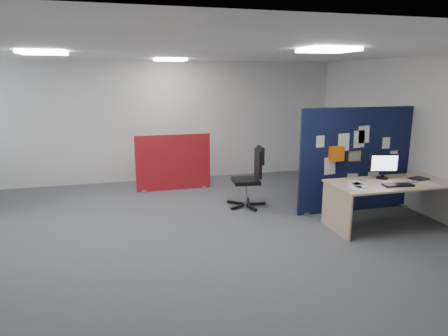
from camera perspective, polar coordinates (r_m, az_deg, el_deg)
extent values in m
plane|color=#4E5156|center=(6.12, -8.63, -9.81)|extent=(9.00, 9.00, 0.00)
cube|color=white|center=(5.66, -9.59, 16.29)|extent=(9.00, 7.00, 0.02)
cube|color=silver|center=(9.19, -11.39, 6.45)|extent=(9.00, 0.02, 2.70)
cube|color=silver|center=(2.41, -0.15, -11.65)|extent=(9.00, 0.02, 2.70)
cube|color=silver|center=(7.63, 26.91, 4.00)|extent=(0.02, 7.00, 2.70)
cube|color=white|center=(5.29, 14.63, 15.98)|extent=(0.60, 0.60, 0.04)
cube|color=white|center=(6.20, -24.46, 14.77)|extent=(0.60, 0.60, 0.04)
cube|color=white|center=(8.20, -7.73, 15.07)|extent=(0.60, 0.60, 0.04)
cube|color=black|center=(7.39, 18.61, 1.09)|extent=(2.23, 0.06, 1.84)
cube|color=#A0A1A6|center=(7.15, 11.55, -6.37)|extent=(0.08, 0.30, 0.04)
cube|color=#A0A1A6|center=(8.17, 23.85, -4.78)|extent=(0.08, 0.30, 0.04)
cube|color=white|center=(6.90, 13.59, 3.70)|extent=(0.15, 0.01, 0.20)
cube|color=white|center=(7.12, 16.74, 3.56)|extent=(0.21, 0.01, 0.30)
cube|color=white|center=(7.31, 19.36, 4.55)|extent=(0.21, 0.01, 0.30)
cube|color=white|center=(7.60, 22.15, 3.33)|extent=(0.15, 0.01, 0.20)
cube|color=white|center=(7.08, 14.88, 0.29)|extent=(0.21, 0.01, 0.30)
cube|color=white|center=(7.56, 20.63, -0.04)|extent=(0.21, 0.01, 0.30)
cube|color=white|center=(7.75, 23.09, 1.56)|extent=(0.15, 0.01, 0.20)
cube|color=white|center=(7.38, 17.80, -1.89)|extent=(0.21, 0.01, 0.30)
cube|color=white|center=(7.27, 18.75, 3.94)|extent=(0.21, 0.01, 0.30)
cube|color=gold|center=(7.29, 18.15, 1.61)|extent=(0.24, 0.01, 0.18)
cube|color=orange|center=(7.04, 15.78, 1.97)|extent=(0.25, 0.10, 0.25)
cube|color=tan|center=(6.83, 23.02, -1.98)|extent=(2.02, 0.90, 0.03)
cube|color=tan|center=(6.39, 15.74, -5.82)|extent=(0.03, 0.82, 0.70)
cube|color=tan|center=(7.55, 28.68, -4.07)|extent=(0.03, 0.82, 0.70)
cube|color=tan|center=(7.19, 20.89, -2.44)|extent=(1.81, 0.02, 0.30)
cylinder|color=black|center=(6.99, 21.66, -1.33)|extent=(0.19, 0.19, 0.02)
cube|color=black|center=(6.97, 21.70, -0.87)|extent=(0.04, 0.04, 0.10)
cube|color=black|center=(6.93, 21.83, 0.67)|extent=(0.46, 0.14, 0.29)
cube|color=white|center=(6.92, 21.93, 0.64)|extent=(0.41, 0.10, 0.25)
cube|color=black|center=(6.63, 23.60, -2.22)|extent=(0.47, 0.24, 0.02)
cube|color=#A0A1A6|center=(6.93, 25.42, -1.75)|extent=(0.10, 0.06, 0.03)
cube|color=black|center=(7.20, 26.07, -1.36)|extent=(0.32, 0.28, 0.01)
cube|color=#9E1415|center=(8.44, -7.24, 0.78)|extent=(1.57, 0.05, 1.18)
cube|color=#A0A1A6|center=(8.52, -11.36, -3.20)|extent=(0.08, 0.30, 0.04)
cube|color=#A0A1A6|center=(8.68, -2.98, -2.65)|extent=(0.08, 0.30, 0.04)
cube|color=black|center=(7.49, 4.78, -5.08)|extent=(0.31, 0.08, 0.04)
cube|color=black|center=(7.65, 3.29, -4.65)|extent=(0.17, 0.30, 0.04)
cube|color=black|center=(7.53, 1.55, -4.93)|extent=(0.26, 0.24, 0.04)
cube|color=black|center=(7.29, 1.90, -5.55)|extent=(0.29, 0.19, 0.04)
cube|color=black|center=(7.26, 3.97, -5.65)|extent=(0.11, 0.31, 0.04)
cylinder|color=#A0A1A6|center=(7.38, 3.12, -3.60)|extent=(0.06, 0.06, 0.43)
cube|color=black|center=(7.31, 3.14, -1.84)|extent=(0.52, 0.52, 0.07)
cube|color=black|center=(7.29, 4.89, 0.69)|extent=(0.10, 0.43, 0.51)
cube|color=black|center=(7.26, 5.23, 1.87)|extent=(0.10, 0.39, 0.30)
cube|color=white|center=(6.43, 18.66, -2.34)|extent=(0.25, 0.33, 0.00)
cube|color=white|center=(6.59, 18.42, -1.97)|extent=(0.24, 0.32, 0.00)
cube|color=white|center=(6.97, 26.93, -1.94)|extent=(0.25, 0.32, 0.00)
cube|color=white|center=(6.23, 18.55, -2.82)|extent=(0.24, 0.32, 0.00)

